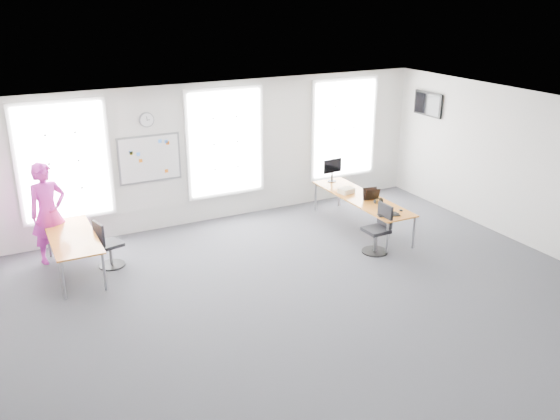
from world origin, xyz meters
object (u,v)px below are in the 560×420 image
person (48,213)px  monitor (332,168)px  desk_left (73,239)px  keyboard (389,215)px  headphones (378,201)px  chair_right (378,232)px  desk_right (361,199)px  chair_left (107,247)px

person → monitor: 6.04m
desk_left → keyboard: bearing=-16.5°
headphones → monitor: monitor is taller
desk_left → chair_right: (5.34, -1.71, -0.23)m
desk_right → chair_right: size_ratio=2.95×
chair_left → desk_left: bearing=74.0°
keyboard → headphones: (0.23, 0.67, 0.04)m
person → keyboard: 6.35m
headphones → person: bearing=-178.5°
chair_left → keyboard: (5.03, -1.64, 0.30)m
desk_right → chair_left: (-5.18, 0.52, -0.25)m
desk_right → desk_left: size_ratio=1.45×
chair_right → person: (-5.62, 2.44, 0.53)m
chair_left → keyboard: chair_left is taller
headphones → desk_right: bearing=118.9°
monitor → person: bearing=174.7°
chair_right → chair_left: (-4.77, 1.70, -0.02)m
keyboard → chair_left: bearing=-178.9°
chair_left → monitor: bearing=-96.8°
chair_left → keyboard: 5.30m
chair_left → headphones: size_ratio=5.00×
desk_right → desk_left: bearing=174.7°
person → chair_left: bearing=-56.2°
chair_left → person: (-0.85, 0.74, 0.55)m
desk_right → headphones: 0.47m
desk_right → monitor: 1.25m
person → headphones: person is taller
chair_right → keyboard: 0.39m
desk_left → monitor: (5.76, 0.66, 0.35)m
desk_left → headphones: headphones is taller
monitor → desk_left: bearing=-178.2°
desk_right → chair_right: 1.26m
chair_right → headphones: 0.94m
keyboard → monitor: bearing=105.3°
desk_right → monitor: monitor is taller
chair_left → monitor: monitor is taller
desk_left → keyboard: 5.85m
keyboard → person: bearing=177.1°
desk_left → headphones: size_ratio=10.85×
desk_left → chair_right: chair_right is taller
person → monitor: bearing=-15.7°
headphones → keyboard: bearing=-92.2°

